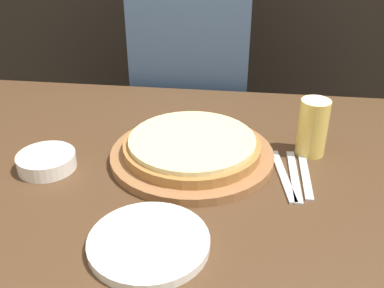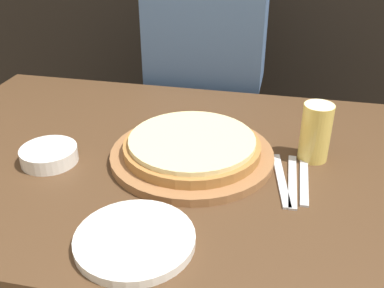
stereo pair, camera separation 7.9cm
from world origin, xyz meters
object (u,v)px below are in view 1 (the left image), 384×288
object	(u,v)px
beer_glass	(313,125)
diner_person	(191,99)
fork	(283,175)
pizza_on_board	(192,150)
side_bowl	(47,161)
spoon	(306,177)
dinner_plate	(149,243)
dinner_knife	(294,176)

from	to	relation	value
beer_glass	diner_person	xyz separation A→B (m)	(-0.36, 0.52, -0.17)
beer_glass	diner_person	world-z (taller)	diner_person
beer_glass	fork	distance (m)	0.15
beer_glass	fork	bearing A→B (deg)	-121.28
pizza_on_board	side_bowl	xyz separation A→B (m)	(-0.33, -0.08, -0.01)
fork	spoon	xyz separation A→B (m)	(0.05, 0.00, 0.00)
fork	diner_person	size ratio (longest dim) A/B	0.16
dinner_plate	spoon	bearing A→B (deg)	41.47
pizza_on_board	beer_glass	bearing A→B (deg)	12.69
side_bowl	spoon	xyz separation A→B (m)	(0.59, 0.03, -0.02)
dinner_knife	spoon	bearing A→B (deg)	0.00
side_bowl	beer_glass	bearing A→B (deg)	13.64
dinner_knife	spoon	size ratio (longest dim) A/B	1.18
beer_glass	dinner_plate	xyz separation A→B (m)	(-0.32, -0.38, -0.07)
pizza_on_board	dinner_knife	bearing A→B (deg)	-11.77
dinner_knife	diner_person	distance (m)	0.71
spoon	diner_person	world-z (taller)	diner_person
beer_glass	spoon	size ratio (longest dim) A/B	0.78
pizza_on_board	diner_person	xyz separation A→B (m)	(-0.08, 0.58, -0.12)
fork	diner_person	distance (m)	0.70
dinner_plate	dinner_knife	distance (m)	0.38
dinner_plate	fork	bearing A→B (deg)	46.67
pizza_on_board	side_bowl	bearing A→B (deg)	-165.55
dinner_knife	spoon	world-z (taller)	same
dinner_plate	spoon	size ratio (longest dim) A/B	1.23
dinner_plate	pizza_on_board	bearing A→B (deg)	83.19
spoon	diner_person	distance (m)	0.72
pizza_on_board	fork	size ratio (longest dim) A/B	1.83
diner_person	fork	bearing A→B (deg)	-65.26
fork	dinner_knife	xyz separation A→B (m)	(0.03, -0.00, 0.00)
side_bowl	spoon	distance (m)	0.59
fork	dinner_knife	world-z (taller)	same
spoon	pizza_on_board	bearing A→B (deg)	169.33
fork	dinner_knife	bearing A→B (deg)	-0.00
diner_person	dinner_knife	bearing A→B (deg)	-63.41
spoon	diner_person	size ratio (longest dim) A/B	0.13
pizza_on_board	diner_person	size ratio (longest dim) A/B	0.29
side_bowl	diner_person	size ratio (longest dim) A/B	0.10
beer_glass	dinner_plate	bearing A→B (deg)	-130.13
pizza_on_board	fork	xyz separation A→B (m)	(0.21, -0.05, -0.02)
side_bowl	dinner_knife	size ratio (longest dim) A/B	0.63
spoon	dinner_plate	bearing A→B (deg)	-138.53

